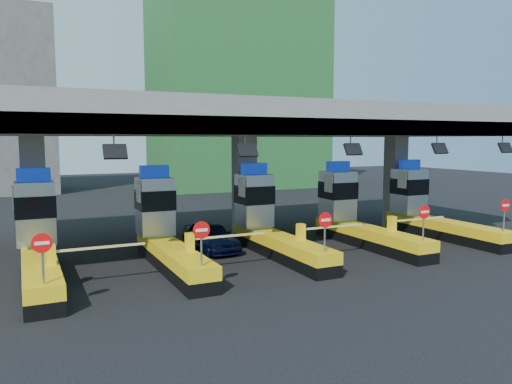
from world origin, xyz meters
name	(u,v)px	position (x,y,z in m)	size (l,w,h in m)	color
ground	(270,253)	(0.00, 0.00, 0.00)	(120.00, 120.00, 0.00)	black
toll_canopy	(245,123)	(0.00, 2.87, 6.13)	(28.00, 12.09, 7.00)	slate
toll_lane_far_left	(38,241)	(-10.00, 0.28, 1.40)	(4.43, 8.00, 4.16)	black
toll_lane_left	(164,231)	(-5.00, 0.28, 1.40)	(4.43, 8.00, 4.16)	black
toll_lane_center	(268,223)	(0.00, 0.28, 1.40)	(4.43, 8.00, 4.16)	black
toll_lane_right	(354,216)	(5.00, 0.28, 1.40)	(4.43, 8.00, 4.16)	black
toll_lane_far_right	(428,210)	(10.00, 0.28, 1.40)	(4.43, 8.00, 4.16)	black
bg_building_scaffold	(236,62)	(12.00, 32.00, 14.00)	(18.00, 12.00, 28.00)	#1E5926
van	(211,236)	(-2.36, 1.69, 0.70)	(1.65, 4.10, 1.40)	black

